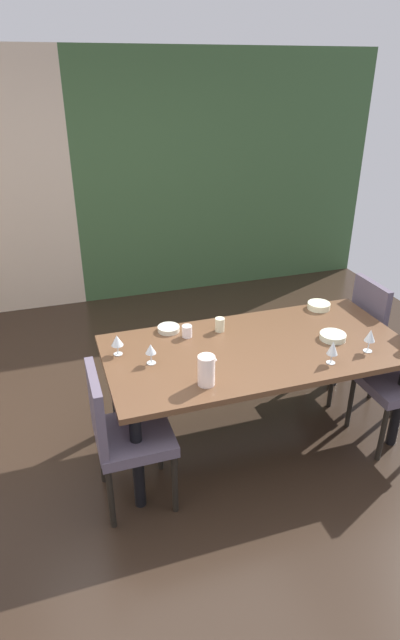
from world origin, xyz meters
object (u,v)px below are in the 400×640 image
at_px(chair_left_near, 121,430).
at_px(wine_glass_west, 151,350).
at_px(chair_right_far, 353,331).
at_px(serving_bowl_front, 319,306).
at_px(serving_bowl_south, 168,329).
at_px(pitcher_right, 206,370).
at_px(dining_table, 256,356).
at_px(wine_glass_corner, 370,336).
at_px(serving_bowl_rear, 333,336).
at_px(cup_near_shelf, 187,331).
at_px(cup_north, 220,325).
at_px(wine_glass_left, 333,348).
at_px(wine_glass_center, 117,341).

distance_m(chair_left_near, wine_glass_west, 0.53).
distance_m(chair_right_far, serving_bowl_front, 0.38).
height_order(serving_bowl_south, serving_bowl_front, serving_bowl_front).
bearing_deg(pitcher_right, serving_bowl_front, 31.61).
bearing_deg(dining_table, wine_glass_corner, -22.56).
xyz_separation_m(wine_glass_corner, pitcher_right, (-1.14, -0.04, -0.02)).
bearing_deg(serving_bowl_rear, cup_near_shelf, 160.10).
bearing_deg(serving_bowl_south, wine_glass_west, -118.80).
distance_m(dining_table, serving_bowl_rear, 0.55).
distance_m(dining_table, cup_north, 0.36).
relative_size(wine_glass_corner, wine_glass_left, 1.04).
bearing_deg(pitcher_right, chair_left_near, -179.41).
bearing_deg(cup_near_shelf, wine_glass_center, -169.70).
bearing_deg(chair_left_near, serving_bowl_front, 113.13).
height_order(wine_glass_corner, serving_bowl_rear, wine_glass_corner).
distance_m(wine_glass_corner, serving_bowl_rear, 0.27).
distance_m(chair_left_near, wine_glass_center, 0.60).
distance_m(chair_left_near, serving_bowl_front, 1.85).
bearing_deg(cup_near_shelf, wine_glass_west, -139.94).
height_order(chair_right_far, serving_bowl_south, chair_right_far).
xyz_separation_m(serving_bowl_front, pitcher_right, (-1.17, -0.72, 0.07)).
bearing_deg(cup_north, dining_table, -61.12).
distance_m(wine_glass_left, serving_bowl_rear, 0.34).
xyz_separation_m(wine_glass_corner, serving_bowl_rear, (-0.13, 0.22, -0.09)).
xyz_separation_m(serving_bowl_front, cup_near_shelf, (-1.11, -0.12, 0.02)).
bearing_deg(wine_glass_west, wine_glass_center, 136.04).
bearing_deg(serving_bowl_front, wine_glass_center, -172.51).
bearing_deg(wine_glass_west, serving_bowl_front, 15.21).
xyz_separation_m(dining_table, serving_bowl_rear, (0.54, -0.06, 0.10)).
xyz_separation_m(wine_glass_corner, wine_glass_west, (-1.40, 0.29, -0.01)).
xyz_separation_m(chair_left_near, serving_bowl_front, (1.69, 0.72, 0.23)).
distance_m(dining_table, serving_bowl_south, 0.66).
bearing_deg(cup_north, serving_bowl_south, 162.58).
distance_m(wine_glass_corner, pitcher_right, 1.14).
bearing_deg(wine_glass_center, cup_near_shelf, 10.30).
height_order(dining_table, wine_glass_west, wine_glass_west).
distance_m(wine_glass_left, serving_bowl_south, 1.15).
relative_size(wine_glass_corner, serving_bowl_south, 1.02).
relative_size(dining_table, chair_right_far, 2.16).
distance_m(serving_bowl_south, cup_near_shelf, 0.16).
xyz_separation_m(chair_left_near, serving_bowl_rear, (1.53, 0.26, 0.23)).
distance_m(wine_glass_west, serving_bowl_rear, 1.27).
distance_m(chair_right_far, cup_north, 1.18).
distance_m(wine_glass_corner, wine_glass_west, 1.43).
distance_m(wine_glass_center, serving_bowl_front, 1.62).
bearing_deg(serving_bowl_rear, pitcher_right, -165.87).
xyz_separation_m(dining_table, wine_glass_left, (0.36, -0.33, 0.18)).
bearing_deg(serving_bowl_south, wine_glass_left, -40.07).
height_order(wine_glass_west, cup_north, wine_glass_west).
height_order(wine_glass_center, cup_near_shelf, wine_glass_center).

